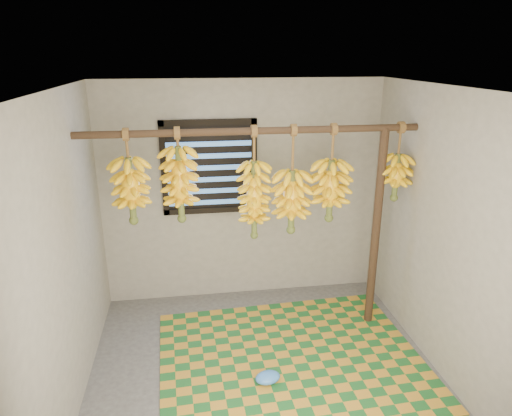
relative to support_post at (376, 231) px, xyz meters
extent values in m
cube|color=#464646|center=(-1.20, -0.70, -1.00)|extent=(3.00, 3.00, 0.01)
cube|color=silver|center=(-1.20, -0.70, 1.40)|extent=(3.00, 3.00, 0.01)
cube|color=slate|center=(-1.20, 0.80, 0.20)|extent=(3.00, 0.01, 2.40)
cube|color=slate|center=(-2.71, -0.70, 0.20)|extent=(0.01, 3.00, 2.40)
cube|color=slate|center=(0.30, -0.70, 0.20)|extent=(0.01, 3.00, 2.40)
cube|color=black|center=(-1.55, 0.78, 0.50)|extent=(1.00, 0.04, 1.00)
cylinder|color=#3A281A|center=(-1.20, 0.00, 1.00)|extent=(3.00, 0.06, 0.06)
cylinder|color=#3A281A|center=(0.00, 0.00, 0.00)|extent=(0.08, 0.08, 2.00)
cube|color=#1B5C25|center=(-0.93, -0.48, -0.99)|extent=(2.41, 1.97, 0.01)
ellipsoid|color=#3A7CD9|center=(-1.20, -0.77, -0.95)|extent=(0.25, 0.20, 0.09)
cylinder|color=brown|center=(-2.27, 0.00, 0.90)|extent=(0.02, 0.02, 0.26)
cylinder|color=#4C5923|center=(-2.27, 0.00, 0.53)|extent=(0.06, 0.06, 0.54)
cylinder|color=brown|center=(-1.85, 0.00, 0.94)|extent=(0.02, 0.02, 0.17)
cylinder|color=#4C5923|center=(-1.85, 0.00, 0.57)|extent=(0.06, 0.06, 0.63)
cylinder|color=brown|center=(-0.85, 0.00, 0.82)|extent=(0.02, 0.02, 0.42)
cylinder|color=#4C5923|center=(-0.85, 0.00, 0.36)|extent=(0.06, 0.06, 0.55)
cylinder|color=brown|center=(-1.19, 0.00, 0.87)|extent=(0.02, 0.02, 0.32)
cylinder|color=#4C5923|center=(-1.19, 0.00, 0.39)|extent=(0.05, 0.05, 0.68)
cylinder|color=brown|center=(-0.48, 0.00, 0.86)|extent=(0.02, 0.02, 0.34)
cylinder|color=#4C5923|center=(-0.48, 0.00, 0.45)|extent=(0.06, 0.06, 0.54)
cylinder|color=brown|center=(0.15, 0.00, 0.88)|extent=(0.02, 0.02, 0.30)
cylinder|color=#4C5923|center=(0.15, 0.00, 0.56)|extent=(0.05, 0.05, 0.40)
camera|label=1|loc=(-1.77, -3.88, 1.64)|focal=32.00mm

